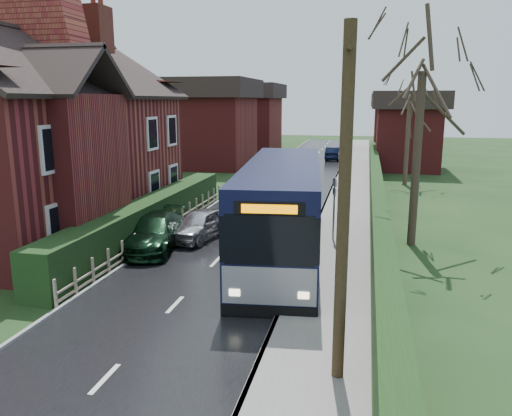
% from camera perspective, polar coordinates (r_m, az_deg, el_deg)
% --- Properties ---
extents(ground, '(140.00, 140.00, 0.00)m').
position_cam_1_polar(ground, '(16.54, -6.68, -8.31)').
color(ground, '#29471E').
rests_on(ground, ground).
extents(road, '(6.00, 100.00, 0.02)m').
position_cam_1_polar(road, '(25.80, 0.56, -0.70)').
color(road, black).
rests_on(road, ground).
extents(pavement, '(2.50, 100.00, 0.14)m').
position_cam_1_polar(pavement, '(25.28, 10.03, -1.02)').
color(pavement, slate).
rests_on(pavement, ground).
extents(kerb_right, '(0.12, 100.00, 0.14)m').
position_cam_1_polar(kerb_right, '(25.35, 7.32, -0.90)').
color(kerb_right, gray).
rests_on(kerb_right, ground).
extents(kerb_left, '(0.12, 100.00, 0.10)m').
position_cam_1_polar(kerb_left, '(26.57, -5.89, -0.30)').
color(kerb_left, gray).
rests_on(kerb_left, ground).
extents(front_hedge, '(1.20, 16.00, 1.60)m').
position_cam_1_polar(front_hedge, '(22.18, -12.06, -1.03)').
color(front_hedge, black).
rests_on(front_hedge, ground).
extents(picket_fence, '(0.10, 16.00, 0.90)m').
position_cam_1_polar(picket_fence, '(21.96, -10.24, -2.02)').
color(picket_fence, gray).
rests_on(picket_fence, ground).
extents(right_wall_hedge, '(0.60, 50.00, 1.80)m').
position_cam_1_polar(right_wall_hedge, '(25.07, 13.65, 0.93)').
color(right_wall_hedge, maroon).
rests_on(right_wall_hedge, ground).
extents(brick_house, '(9.30, 14.60, 10.30)m').
position_cam_1_polar(brick_house, '(23.90, -23.40, 7.86)').
color(brick_house, maroon).
rests_on(brick_house, ground).
extents(bus, '(3.87, 11.83, 3.53)m').
position_cam_1_polar(bus, '(18.67, 3.00, -0.27)').
color(bus, black).
rests_on(bus, ground).
extents(car_silver, '(2.19, 3.92, 1.26)m').
position_cam_1_polar(car_silver, '(21.31, -6.40, -1.84)').
color(car_silver, silver).
rests_on(car_silver, ground).
extents(car_green, '(2.61, 4.92, 1.36)m').
position_cam_1_polar(car_green, '(20.18, -11.60, -2.68)').
color(car_green, black).
rests_on(car_green, ground).
extents(car_distant, '(1.39, 3.84, 1.26)m').
position_cam_1_polar(car_distant, '(50.14, 8.81, 6.18)').
color(car_distant, black).
rests_on(car_distant, ground).
extents(bus_stop_sign, '(0.20, 0.40, 2.74)m').
position_cam_1_polar(bus_stop_sign, '(20.53, 8.93, 0.90)').
color(bus_stop_sign, slate).
rests_on(bus_stop_sign, ground).
extents(telegraph_pole, '(0.25, 0.93, 7.21)m').
position_cam_1_polar(telegraph_pole, '(9.85, 9.97, -0.46)').
color(telegraph_pole, black).
rests_on(telegraph_pole, ground).
extents(tree_right_near, '(4.54, 4.54, 9.80)m').
position_cam_1_polar(tree_right_near, '(20.71, 18.60, 15.89)').
color(tree_right_near, '#32271E').
rests_on(tree_right_near, ground).
extents(tree_right_far, '(4.21, 4.21, 8.13)m').
position_cam_1_polar(tree_right_far, '(35.92, 17.22, 12.16)').
color(tree_right_far, '#3D2D24').
rests_on(tree_right_far, ground).
extents(tree_house_side, '(4.56, 4.56, 10.37)m').
position_cam_1_polar(tree_house_side, '(37.39, -17.24, 14.71)').
color(tree_house_side, '#3C2C24').
rests_on(tree_house_side, ground).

